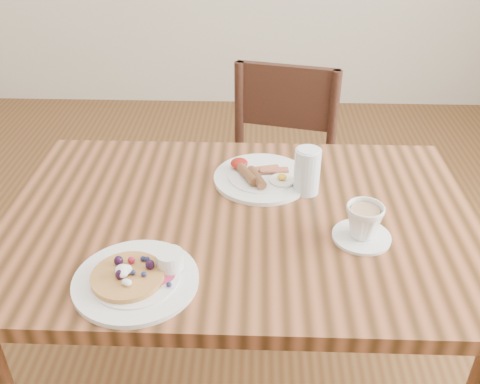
{
  "coord_description": "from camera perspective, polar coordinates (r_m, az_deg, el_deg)",
  "views": [
    {
      "loc": [
        0.04,
        -1.11,
        1.53
      ],
      "look_at": [
        0.0,
        0.0,
        0.82
      ],
      "focal_mm": 40.0,
      "sensor_mm": 36.0,
      "label": 1
    }
  ],
  "objects": [
    {
      "name": "dining_table",
      "position": [
        1.42,
        -0.0,
        -5.75
      ],
      "size": [
        1.2,
        0.8,
        0.75
      ],
      "color": "brown",
      "rests_on": "ground"
    },
    {
      "name": "chair_far",
      "position": [
        2.03,
        3.93,
        1.71
      ],
      "size": [
        0.5,
        0.5,
        0.88
      ],
      "rotation": [
        0.0,
        0.0,
        2.92
      ],
      "color": "#3B1D15",
      "rests_on": "ground"
    },
    {
      "name": "pancake_plate",
      "position": [
        1.18,
        -10.86,
        -8.89
      ],
      "size": [
        0.27,
        0.27,
        0.06
      ],
      "color": "white",
      "rests_on": "dining_table"
    },
    {
      "name": "breakfast_plate",
      "position": [
        1.5,
        2.18,
        1.64
      ],
      "size": [
        0.27,
        0.27,
        0.04
      ],
      "color": "white",
      "rests_on": "dining_table"
    },
    {
      "name": "teacup_saucer",
      "position": [
        1.29,
        13.02,
        -3.32
      ],
      "size": [
        0.14,
        0.14,
        0.09
      ],
      "color": "white",
      "rests_on": "dining_table"
    },
    {
      "name": "water_glass",
      "position": [
        1.43,
        7.17,
        2.21
      ],
      "size": [
        0.07,
        0.07,
        0.13
      ],
      "primitive_type": "cylinder",
      "color": "silver",
      "rests_on": "dining_table"
    }
  ]
}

